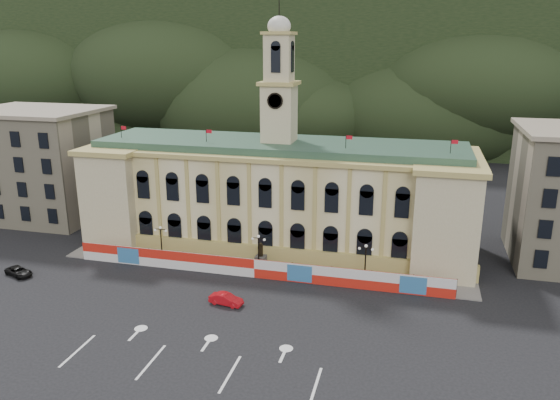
% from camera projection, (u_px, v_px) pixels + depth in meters
% --- Properties ---
extents(ground, '(260.00, 260.00, 0.00)m').
position_uv_depth(ground, '(213.00, 336.00, 56.88)').
color(ground, black).
rests_on(ground, ground).
extents(lane_markings, '(26.00, 10.00, 0.02)m').
position_uv_depth(lane_markings, '(194.00, 362.00, 52.23)').
color(lane_markings, white).
rests_on(lane_markings, ground).
extents(hill_ridge, '(230.00, 80.00, 64.00)m').
position_uv_depth(hill_ridge, '(356.00, 75.00, 164.76)').
color(hill_ridge, black).
rests_on(hill_ridge, ground).
extents(city_hall, '(56.20, 17.60, 37.10)m').
position_uv_depth(city_hall, '(279.00, 194.00, 80.34)').
color(city_hall, beige).
rests_on(city_hall, ground).
extents(side_building_left, '(21.00, 17.00, 18.60)m').
position_uv_depth(side_building_left, '(40.00, 163.00, 93.15)').
color(side_building_left, '#B2A789').
rests_on(side_building_left, ground).
extents(hoarding_fence, '(50.00, 0.44, 2.50)m').
position_uv_depth(hoarding_fence, '(255.00, 268.00, 70.52)').
color(hoarding_fence, red).
rests_on(hoarding_fence, ground).
extents(pavement, '(56.00, 5.50, 0.16)m').
position_uv_depth(pavement, '(260.00, 268.00, 73.35)').
color(pavement, slate).
rests_on(pavement, ground).
extents(statue, '(1.40, 1.40, 3.72)m').
position_uv_depth(statue, '(261.00, 260.00, 73.27)').
color(statue, '#595651').
rests_on(statue, ground).
extents(lamp_left, '(1.96, 0.44, 5.15)m').
position_uv_depth(lamp_left, '(161.00, 240.00, 75.12)').
color(lamp_left, black).
rests_on(lamp_left, ground).
extents(lamp_center, '(1.96, 0.44, 5.15)m').
position_uv_depth(lamp_center, '(259.00, 250.00, 71.81)').
color(lamp_center, black).
rests_on(lamp_center, ground).
extents(lamp_right, '(1.96, 0.44, 5.15)m').
position_uv_depth(lamp_right, '(365.00, 260.00, 68.50)').
color(lamp_right, black).
rests_on(lamp_right, ground).
extents(red_sedan, '(2.60, 4.43, 1.32)m').
position_uv_depth(red_sedan, '(226.00, 299.00, 63.38)').
color(red_sedan, '#B90D15').
rests_on(red_sedan, ground).
extents(black_suv, '(4.58, 5.36, 1.14)m').
position_uv_depth(black_suv, '(19.00, 272.00, 71.16)').
color(black_suv, black).
rests_on(black_suv, ground).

